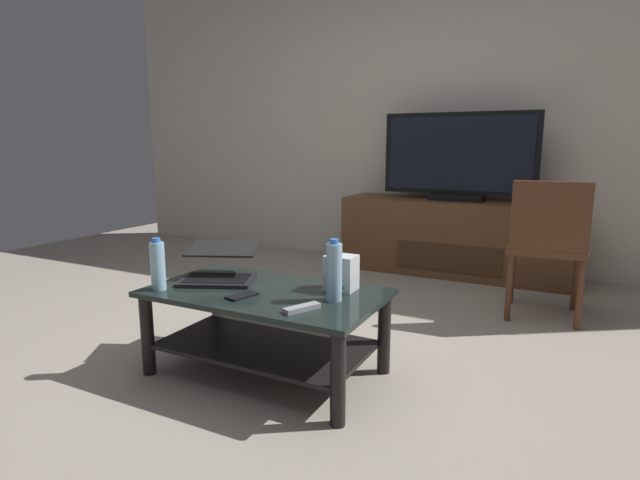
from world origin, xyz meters
TOP-DOWN VIEW (x-y plane):
  - ground_plane at (0.00, 0.00)m, footprint 7.68×7.68m
  - back_wall at (0.00, 2.36)m, footprint 6.40×0.12m
  - coffee_table at (-0.04, -0.21)m, footprint 1.07×0.60m
  - media_cabinet at (0.33, 2.04)m, footprint 1.82×0.51m
  - television at (0.33, 2.02)m, footprint 1.20×0.20m
  - dining_chair at (1.05, 1.17)m, footprint 0.47×0.47m
  - laptop at (-0.35, -0.15)m, footprint 0.47×0.48m
  - router_box at (0.26, -0.04)m, footprint 0.14×0.11m
  - water_bottle_near at (0.30, -0.21)m, footprint 0.07×0.07m
  - water_bottle_far at (-0.48, -0.42)m, footprint 0.07×0.07m
  - cell_phone at (-0.08, -0.34)m, footprint 0.10×0.15m
  - tv_remote at (0.24, -0.38)m, footprint 0.11×0.16m

SIDE VIEW (x-z plane):
  - ground_plane at x=0.00m, z-range 0.00..0.00m
  - coffee_table at x=-0.04m, z-range 0.07..0.48m
  - media_cabinet at x=0.33m, z-range 0.00..0.61m
  - cell_phone at x=-0.08m, z-range 0.40..0.41m
  - tv_remote at x=0.24m, z-range 0.40..0.42m
  - laptop at x=-0.35m, z-range 0.38..0.54m
  - router_box at x=0.26m, z-range 0.40..0.56m
  - dining_chair at x=1.05m, z-range 0.06..0.91m
  - water_bottle_far at x=-0.48m, z-range 0.39..0.63m
  - water_bottle_near at x=0.30m, z-range 0.39..0.66m
  - television at x=0.33m, z-range 0.60..1.29m
  - back_wall at x=0.00m, z-range 0.00..2.80m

